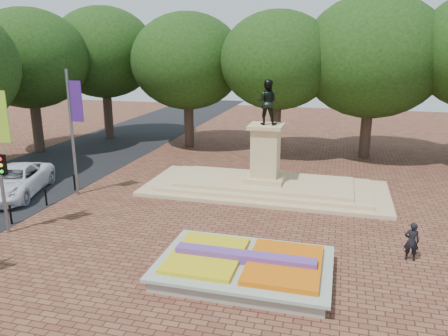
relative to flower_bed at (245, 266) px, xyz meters
name	(u,v)px	position (x,y,z in m)	size (l,w,h in m)	color
ground	(231,249)	(-1.03, 2.00, -0.38)	(90.00, 90.00, 0.00)	brown
asphalt_street	(13,185)	(-16.03, 7.00, -0.37)	(9.00, 90.00, 0.02)	black
flower_bed	(245,266)	(0.00, 0.00, 0.00)	(6.30, 4.30, 0.91)	gray
monument	(265,176)	(-1.03, 10.00, 0.50)	(14.00, 6.00, 6.40)	tan
tree_row_back	(321,67)	(1.31, 20.00, 6.29)	(44.80, 8.80, 10.43)	#392A1F
van	(14,181)	(-14.52, 5.40, 0.46)	(2.78, 6.03, 1.68)	white
pedestrian	(412,241)	(6.03, 2.92, 0.41)	(0.57, 0.38, 1.58)	black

